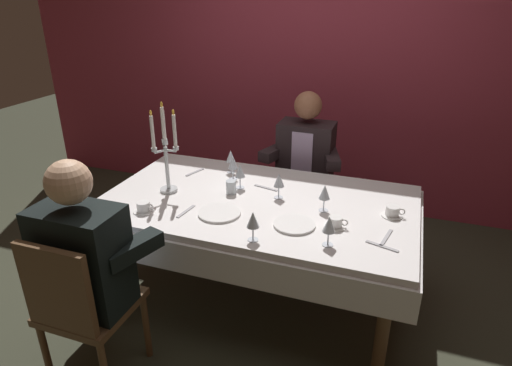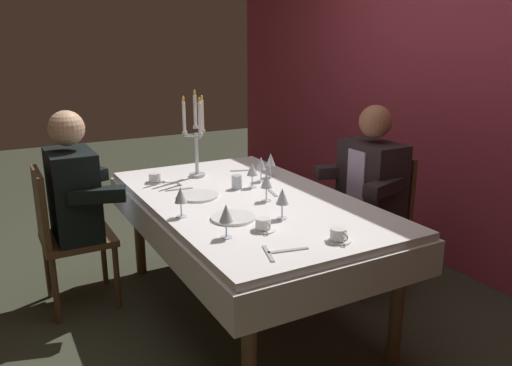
{
  "view_description": "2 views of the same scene",
  "coord_description": "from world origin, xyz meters",
  "px_view_note": "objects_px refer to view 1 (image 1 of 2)",
  "views": [
    {
      "loc": [
        0.8,
        -2.28,
        1.92
      ],
      "look_at": [
        -0.03,
        0.04,
        0.83
      ],
      "focal_mm": 30.62,
      "sensor_mm": 36.0,
      "label": 1
    },
    {
      "loc": [
        2.5,
        -1.32,
        1.63
      ],
      "look_at": [
        0.03,
        0.05,
        0.83
      ],
      "focal_mm": 35.23,
      "sensor_mm": 36.0,
      "label": 2
    }
  ],
  "objects_px": {
    "candelabra": "(166,153)",
    "dinner_plate_0": "(294,224)",
    "coffee_cup_1": "(335,223)",
    "seated_diner_0": "(82,258)",
    "wine_glass_6": "(329,225)",
    "wine_glass_0": "(253,220)",
    "wine_glass_1": "(231,157)",
    "wine_glass_5": "(240,172)",
    "wine_glass_4": "(233,163)",
    "wine_glass_3": "(279,181)",
    "dining_table": "(258,217)",
    "dinner_plate_1": "(219,213)",
    "wine_glass_2": "(325,193)",
    "coffee_cup_0": "(144,207)",
    "coffee_cup_2": "(393,212)",
    "seated_diner_1": "(306,155)",
    "water_tumbler_0": "(231,187)"
  },
  "relations": [
    {
      "from": "dinner_plate_0",
      "to": "wine_glass_1",
      "type": "xyz_separation_m",
      "value": [
        -0.62,
        0.59,
        0.11
      ]
    },
    {
      "from": "wine_glass_1",
      "to": "coffee_cup_2",
      "type": "bearing_deg",
      "value": -14.96
    },
    {
      "from": "wine_glass_5",
      "to": "coffee_cup_1",
      "type": "xyz_separation_m",
      "value": [
        0.68,
        -0.31,
        -0.09
      ]
    },
    {
      "from": "candelabra",
      "to": "wine_glass_0",
      "type": "bearing_deg",
      "value": -28.32
    },
    {
      "from": "dining_table",
      "to": "coffee_cup_2",
      "type": "relative_size",
      "value": 14.7
    },
    {
      "from": "candelabra",
      "to": "dinner_plate_0",
      "type": "distance_m",
      "value": 0.93
    },
    {
      "from": "candelabra",
      "to": "dinner_plate_0",
      "type": "relative_size",
      "value": 2.51
    },
    {
      "from": "seated_diner_0",
      "to": "dining_table",
      "type": "bearing_deg",
      "value": 56.21
    },
    {
      "from": "wine_glass_2",
      "to": "coffee_cup_1",
      "type": "bearing_deg",
      "value": -59.54
    },
    {
      "from": "wine_glass_3",
      "to": "coffee_cup_2",
      "type": "distance_m",
      "value": 0.69
    },
    {
      "from": "dinner_plate_1",
      "to": "wine_glass_2",
      "type": "height_order",
      "value": "wine_glass_2"
    },
    {
      "from": "wine_glass_6",
      "to": "wine_glass_1",
      "type": "bearing_deg",
      "value": 138.72
    },
    {
      "from": "wine_glass_3",
      "to": "wine_glass_4",
      "type": "bearing_deg",
      "value": 154.74
    },
    {
      "from": "dinner_plate_1",
      "to": "seated_diner_1",
      "type": "height_order",
      "value": "seated_diner_1"
    },
    {
      "from": "wine_glass_1",
      "to": "wine_glass_5",
      "type": "relative_size",
      "value": 1.0
    },
    {
      "from": "candelabra",
      "to": "seated_diner_1",
      "type": "xyz_separation_m",
      "value": [
        0.67,
        0.96,
        -0.26
      ]
    },
    {
      "from": "coffee_cup_1",
      "to": "seated_diner_1",
      "type": "distance_m",
      "value": 1.15
    },
    {
      "from": "dinner_plate_1",
      "to": "coffee_cup_2",
      "type": "bearing_deg",
      "value": 17.97
    },
    {
      "from": "coffee_cup_2",
      "to": "wine_glass_0",
      "type": "bearing_deg",
      "value": -142.18
    },
    {
      "from": "seated_diner_0",
      "to": "candelabra",
      "type": "bearing_deg",
      "value": 89.13
    },
    {
      "from": "water_tumbler_0",
      "to": "seated_diner_0",
      "type": "relative_size",
      "value": 0.07
    },
    {
      "from": "dining_table",
      "to": "dinner_plate_1",
      "type": "xyz_separation_m",
      "value": [
        -0.15,
        -0.25,
        0.13
      ]
    },
    {
      "from": "coffee_cup_1",
      "to": "seated_diner_0",
      "type": "relative_size",
      "value": 0.11
    },
    {
      "from": "wine_glass_3",
      "to": "wine_glass_4",
      "type": "xyz_separation_m",
      "value": [
        -0.38,
        0.18,
        0.0
      ]
    },
    {
      "from": "wine_glass_1",
      "to": "wine_glass_6",
      "type": "distance_m",
      "value": 1.11
    },
    {
      "from": "dining_table",
      "to": "dinner_plate_0",
      "type": "height_order",
      "value": "dinner_plate_0"
    },
    {
      "from": "wine_glass_5",
      "to": "coffee_cup_0",
      "type": "height_order",
      "value": "wine_glass_5"
    },
    {
      "from": "wine_glass_4",
      "to": "coffee_cup_1",
      "type": "distance_m",
      "value": 0.89
    },
    {
      "from": "wine_glass_4",
      "to": "coffee_cup_0",
      "type": "distance_m",
      "value": 0.7
    },
    {
      "from": "wine_glass_4",
      "to": "coffee_cup_2",
      "type": "distance_m",
      "value": 1.08
    },
    {
      "from": "wine_glass_0",
      "to": "seated_diner_0",
      "type": "distance_m",
      "value": 0.85
    },
    {
      "from": "dinner_plate_1",
      "to": "wine_glass_3",
      "type": "relative_size",
      "value": 1.51
    },
    {
      "from": "wine_glass_6",
      "to": "wine_glass_0",
      "type": "bearing_deg",
      "value": -167.69
    },
    {
      "from": "wine_glass_2",
      "to": "wine_glass_5",
      "type": "height_order",
      "value": "same"
    },
    {
      "from": "candelabra",
      "to": "water_tumbler_0",
      "type": "height_order",
      "value": "candelabra"
    },
    {
      "from": "wine_glass_2",
      "to": "seated_diner_1",
      "type": "xyz_separation_m",
      "value": [
        -0.32,
        0.9,
        -0.12
      ]
    },
    {
      "from": "seated_diner_1",
      "to": "dinner_plate_0",
      "type": "bearing_deg",
      "value": -79.6
    },
    {
      "from": "candelabra",
      "to": "wine_glass_4",
      "type": "height_order",
      "value": "candelabra"
    },
    {
      "from": "wine_glass_4",
      "to": "coffee_cup_0",
      "type": "relative_size",
      "value": 1.24
    },
    {
      "from": "wine_glass_1",
      "to": "coffee_cup_2",
      "type": "distance_m",
      "value": 1.17
    },
    {
      "from": "wine_glass_3",
      "to": "seated_diner_0",
      "type": "relative_size",
      "value": 0.13
    },
    {
      "from": "coffee_cup_1",
      "to": "wine_glass_3",
      "type": "bearing_deg",
      "value": 148.11
    },
    {
      "from": "wine_glass_6",
      "to": "wine_glass_2",
      "type": "bearing_deg",
      "value": 104.75
    },
    {
      "from": "wine_glass_2",
      "to": "wine_glass_5",
      "type": "bearing_deg",
      "value": 166.61
    },
    {
      "from": "dining_table",
      "to": "coffee_cup_1",
      "type": "height_order",
      "value": "coffee_cup_1"
    },
    {
      "from": "wine_glass_2",
      "to": "seated_diner_0",
      "type": "height_order",
      "value": "seated_diner_0"
    },
    {
      "from": "wine_glass_1",
      "to": "wine_glass_4",
      "type": "xyz_separation_m",
      "value": [
        0.06,
        -0.11,
        -0.0
      ]
    },
    {
      "from": "water_tumbler_0",
      "to": "coffee_cup_0",
      "type": "relative_size",
      "value": 0.65
    },
    {
      "from": "wine_glass_0",
      "to": "coffee_cup_2",
      "type": "relative_size",
      "value": 1.24
    },
    {
      "from": "candelabra",
      "to": "coffee_cup_0",
      "type": "height_order",
      "value": "candelabra"
    }
  ]
}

